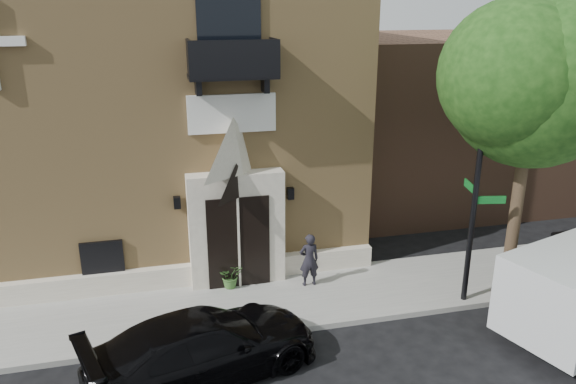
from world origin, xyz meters
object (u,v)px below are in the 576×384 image
object	(u,v)px
street_sign	(475,202)
fire_hydrant	(533,279)
black_sedan	(204,346)
pedestrian_near	(309,260)

from	to	relation	value
street_sign	fire_hydrant	size ratio (longest dim) A/B	6.57
black_sedan	pedestrian_near	size ratio (longest dim) A/B	3.31
black_sedan	fire_hydrant	world-z (taller)	black_sedan
black_sedan	fire_hydrant	xyz separation A→B (m)	(8.95, 1.29, -0.18)
black_sedan	pedestrian_near	world-z (taller)	pedestrian_near
street_sign	pedestrian_near	world-z (taller)	street_sign
street_sign	fire_hydrant	xyz separation A→B (m)	(1.94, -0.13, -2.32)
black_sedan	pedestrian_near	distance (m)	4.49
street_sign	fire_hydrant	distance (m)	3.03
black_sedan	fire_hydrant	bearing A→B (deg)	-99.56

